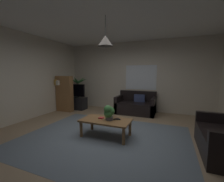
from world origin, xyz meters
TOP-DOWN VIEW (x-y plane):
  - floor at (0.00, 0.00)m, footprint 5.79×5.46m
  - rug at (0.00, -0.20)m, footprint 3.76×3.00m
  - wall_back at (0.00, 2.76)m, footprint 5.91×0.06m
  - wall_left at (-2.92, 0.00)m, footprint 0.06×5.46m
  - ceiling at (0.00, 0.00)m, footprint 5.79×5.46m
  - window_pane at (0.25, 2.73)m, footprint 1.21×0.01m
  - couch_under_window at (0.18, 2.24)m, footprint 1.43×0.85m
  - coffee_table at (-0.01, -0.07)m, footprint 1.17×0.63m
  - book_on_table_0 at (-0.15, -0.03)m, footprint 0.12×0.12m
  - remote_on_table_0 at (0.21, 0.03)m, footprint 0.12×0.17m
  - remote_on_table_1 at (0.24, 0.02)m, footprint 0.17×0.09m
  - potted_plant_on_table at (0.08, -0.08)m, footprint 0.24×0.25m
  - tv_stand at (-2.34, 1.98)m, footprint 0.90×0.44m
  - tv at (-2.34, 1.96)m, footprint 0.91×0.16m
  - potted_palm_corner at (-2.53, 2.41)m, footprint 0.94×0.83m
  - bookshelf_corner at (-2.53, 1.50)m, footprint 0.70×0.31m
  - pendant_lamp at (-0.01, -0.07)m, footprint 0.34×0.34m

SIDE VIEW (x-z plane):
  - floor at x=0.00m, z-range -0.02..0.00m
  - rug at x=0.00m, z-range 0.00..0.01m
  - tv_stand at x=-2.34m, z-range 0.00..0.50m
  - couch_under_window at x=0.18m, z-range -0.13..0.69m
  - coffee_table at x=-0.01m, z-range 0.14..0.55m
  - remote_on_table_0 at x=0.21m, z-range 0.41..0.43m
  - remote_on_table_1 at x=0.24m, z-range 0.41..0.43m
  - book_on_table_0 at x=-0.15m, z-range 0.41..0.43m
  - potted_plant_on_table at x=0.08m, z-range 0.42..0.77m
  - potted_palm_corner at x=-2.53m, z-range -0.10..1.32m
  - bookshelf_corner at x=-2.53m, z-range 0.01..1.41m
  - tv at x=-2.34m, z-range 0.51..1.07m
  - window_pane at x=0.25m, z-range 0.86..1.83m
  - wall_back at x=0.00m, z-range 0.00..2.77m
  - wall_left at x=-2.92m, z-range 0.00..2.77m
  - pendant_lamp at x=-0.01m, z-range 1.88..2.55m
  - ceiling at x=0.00m, z-range 2.77..2.79m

